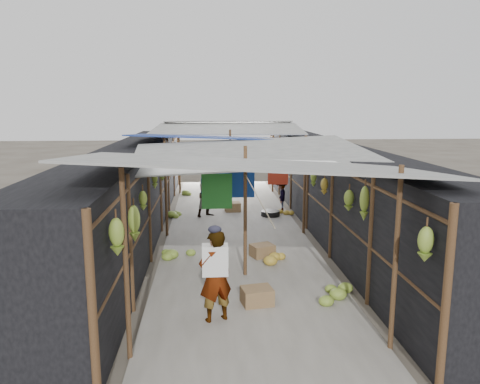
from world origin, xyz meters
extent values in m
plane|color=#6B6356|center=(0.00, 0.00, 0.00)|extent=(80.00, 80.00, 0.00)
cube|color=#9E998E|center=(0.00, 6.50, 0.01)|extent=(3.60, 16.00, 0.02)
cube|color=black|center=(-2.70, 6.50, 1.15)|extent=(1.40, 15.00, 2.30)
cube|color=black|center=(2.70, 6.50, 1.15)|extent=(1.40, 15.00, 2.30)
cube|color=olive|center=(0.09, 1.58, 0.15)|extent=(0.58, 0.49, 0.31)
cube|color=olive|center=(0.48, 4.12, 0.15)|extent=(0.60, 0.54, 0.29)
cube|color=olive|center=(0.06, 8.69, 0.15)|extent=(0.52, 0.44, 0.31)
cylinder|color=black|center=(1.18, 7.98, 0.09)|extent=(0.58, 0.58, 0.17)
imported|color=white|center=(-0.63, 1.03, 0.74)|extent=(0.64, 0.54, 1.49)
imported|color=navy|center=(-0.73, 8.10, 0.72)|extent=(0.88, 0.82, 1.43)
imported|color=#4C4742|center=(1.62, 8.71, 0.50)|extent=(0.43, 0.68, 0.99)
cylinder|color=brown|center=(-1.80, 0.00, 1.30)|extent=(0.07, 0.07, 2.60)
cylinder|color=brown|center=(1.80, 0.00, 1.30)|extent=(0.07, 0.07, 2.60)
cylinder|color=brown|center=(0.00, 3.00, 1.30)|extent=(0.07, 0.07, 2.60)
cylinder|color=brown|center=(-1.80, 6.00, 1.30)|extent=(0.07, 0.07, 2.60)
cylinder|color=brown|center=(1.80, 6.00, 1.30)|extent=(0.07, 0.07, 2.60)
cylinder|color=brown|center=(0.00, 9.00, 1.30)|extent=(0.07, 0.07, 2.60)
cylinder|color=brown|center=(-1.80, 12.00, 1.30)|extent=(0.07, 0.07, 2.60)
cylinder|color=brown|center=(1.80, 12.00, 1.30)|extent=(0.07, 0.07, 2.60)
cube|color=#9D9C97|center=(0.00, 1.00, 2.50)|extent=(5.21, 3.19, 0.52)
cube|color=#9D9C97|center=(0.20, 4.20, 2.35)|extent=(5.23, 3.73, 0.50)
cube|color=navy|center=(-0.10, 7.50, 2.45)|extent=(5.40, 3.60, 0.41)
cube|color=#9D9C97|center=(0.00, 10.80, 2.55)|extent=(5.37, 3.66, 0.27)
cube|color=#9D9C97|center=(0.10, 13.20, 2.65)|extent=(5.00, 1.99, 0.24)
cylinder|color=brown|center=(-2.00, 6.50, 2.05)|extent=(0.06, 15.00, 0.06)
cylinder|color=brown|center=(2.00, 6.50, 2.05)|extent=(0.06, 15.00, 0.06)
cylinder|color=gray|center=(0.00, 6.50, 2.05)|extent=(0.02, 15.00, 0.02)
cube|color=#1D5088|center=(-0.30, 10.25, 1.75)|extent=(0.65, 0.03, 0.60)
cube|color=#1941A4|center=(-0.44, 7.06, 1.75)|extent=(0.70, 0.03, 0.60)
cube|color=#257028|center=(-0.55, 3.15, 1.70)|extent=(0.60, 0.03, 0.70)
cube|color=#173D9A|center=(0.00, 4.00, 1.72)|extent=(0.55, 0.03, 0.65)
cube|color=maroon|center=(0.99, 5.31, 1.75)|extent=(0.50, 0.03, 0.60)
ellipsoid|color=olive|center=(-1.88, -0.09, 1.72)|extent=(0.20, 0.17, 0.51)
ellipsoid|color=olive|center=(-1.88, 1.30, 1.54)|extent=(0.19, 0.16, 0.59)
ellipsoid|color=olive|center=(-1.88, 2.37, 1.69)|extent=(0.15, 0.13, 0.36)
ellipsoid|color=olive|center=(-1.88, 4.28, 1.80)|extent=(0.14, 0.12, 0.49)
ellipsoid|color=olive|center=(-1.88, 5.99, 1.67)|extent=(0.17, 0.14, 0.43)
ellipsoid|color=#B4932E|center=(-1.88, 7.54, 1.72)|extent=(0.19, 0.16, 0.52)
ellipsoid|color=olive|center=(-1.88, 8.62, 1.60)|extent=(0.15, 0.13, 0.39)
ellipsoid|color=olive|center=(-1.88, 10.11, 1.71)|extent=(0.14, 0.12, 0.50)
ellipsoid|color=olive|center=(-1.88, 12.07, 1.56)|extent=(0.16, 0.14, 0.41)
ellipsoid|color=#B4932E|center=(-1.88, 13.53, 1.55)|extent=(0.18, 0.16, 0.53)
ellipsoid|color=olive|center=(1.88, -0.65, 1.72)|extent=(0.20, 0.17, 0.45)
ellipsoid|color=olive|center=(1.88, 1.58, 1.75)|extent=(0.16, 0.14, 0.60)
ellipsoid|color=olive|center=(1.88, 2.43, 1.62)|extent=(0.19, 0.16, 0.41)
ellipsoid|color=#B4932E|center=(1.88, 4.26, 1.57)|extent=(0.17, 0.15, 0.39)
ellipsoid|color=olive|center=(1.88, 5.35, 1.58)|extent=(0.15, 0.13, 0.42)
ellipsoid|color=olive|center=(1.88, 7.51, 1.75)|extent=(0.17, 0.15, 0.35)
ellipsoid|color=olive|center=(1.88, 8.68, 1.58)|extent=(0.15, 0.13, 0.35)
ellipsoid|color=#B4932E|center=(1.88, 10.41, 1.47)|extent=(0.18, 0.15, 0.57)
ellipsoid|color=olive|center=(1.88, 11.53, 1.81)|extent=(0.19, 0.16, 0.43)
ellipsoid|color=olive|center=(1.88, 13.59, 1.69)|extent=(0.19, 0.16, 0.38)
ellipsoid|color=olive|center=(1.39, 1.68, 0.18)|extent=(0.72, 0.61, 0.36)
ellipsoid|color=olive|center=(-1.61, 8.09, 0.11)|extent=(0.45, 0.38, 0.22)
ellipsoid|color=olive|center=(-1.40, 4.08, 0.15)|extent=(0.59, 0.50, 0.29)
ellipsoid|color=olive|center=(-1.47, 11.59, 0.11)|extent=(0.45, 0.38, 0.23)
ellipsoid|color=#B4932E|center=(1.60, 8.16, 0.17)|extent=(0.68, 0.57, 0.34)
ellipsoid|color=#B4932E|center=(0.75, 3.74, 0.12)|extent=(0.47, 0.40, 0.24)
camera|label=1|loc=(-0.72, -5.88, 3.37)|focal=35.00mm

